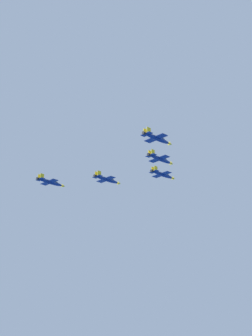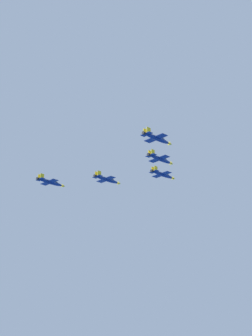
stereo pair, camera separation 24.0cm
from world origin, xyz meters
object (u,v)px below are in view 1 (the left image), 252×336
(jet_right_outer, at_px, (157,138))
(jet_right_wingman, at_px, (160,159))
(jet_lead, at_px, (163,175))
(jet_left_outer, at_px, (51,182))
(jet_left_wingman, at_px, (107,179))

(jet_right_outer, bearing_deg, jet_right_wingman, 40.23)
(jet_right_wingman, relative_size, jet_right_outer, 0.99)
(jet_lead, relative_size, jet_right_wingman, 1.02)
(jet_right_outer, bearing_deg, jet_left_outer, 89.87)
(jet_right_wingman, xyz_separation_m, jet_right_outer, (-22.92, -10.02, -1.95))
(jet_lead, relative_size, jet_left_outer, 1.01)
(jet_right_wingman, height_order, jet_left_outer, jet_right_wingman)
(jet_lead, height_order, jet_left_outer, jet_lead)
(jet_lead, xyz_separation_m, jet_right_wingman, (-22.92, -10.02, -2.52))
(jet_lead, distance_m, jet_left_wingman, 25.18)
(jet_right_outer, bearing_deg, jet_lead, 40.23)
(jet_lead, xyz_separation_m, jet_left_wingman, (-13.58, 21.00, -2.90))
(jet_lead, distance_m, jet_right_outer, 50.23)
(jet_left_outer, bearing_deg, jet_right_wingman, -68.97)
(jet_left_wingman, height_order, jet_right_outer, jet_left_wingman)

